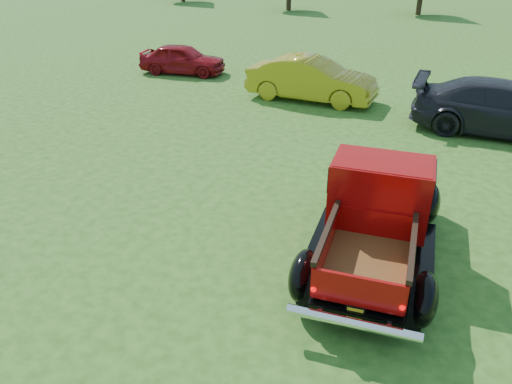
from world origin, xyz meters
TOP-DOWN VIEW (x-y plane):
  - ground at (0.00, 0.00)m, footprint 120.00×120.00m
  - pickup_truck at (1.77, 0.90)m, footprint 2.73×4.88m
  - show_car_red at (-8.50, 9.97)m, footprint 3.66×2.07m
  - show_car_yellow at (-2.53, 8.88)m, footprint 4.41×1.69m
  - show_car_grey at (3.50, 8.30)m, footprint 5.18×2.35m

SIDE VIEW (x-z plane):
  - ground at x=0.00m, z-range 0.00..0.00m
  - show_car_red at x=-8.50m, z-range 0.00..1.17m
  - show_car_yellow at x=-2.53m, z-range 0.00..1.43m
  - show_car_grey at x=3.50m, z-range 0.00..1.47m
  - pickup_truck at x=1.77m, z-range -0.04..1.69m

